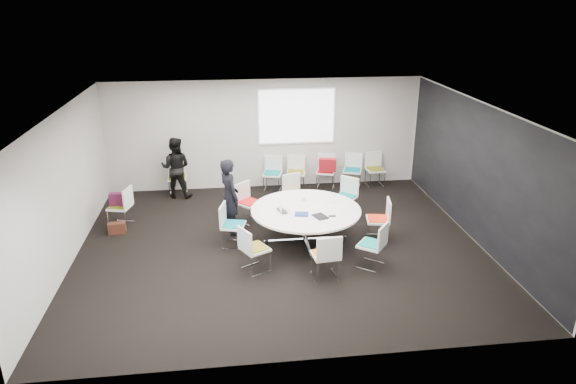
{
  "coord_description": "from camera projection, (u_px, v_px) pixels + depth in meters",
  "views": [
    {
      "loc": [
        -0.99,
        -9.24,
        4.76
      ],
      "look_at": [
        0.2,
        0.4,
        1.0
      ],
      "focal_mm": 32.0,
      "sensor_mm": 36.0,
      "label": 1
    }
  ],
  "objects": [
    {
      "name": "chair_back_a",
      "position": [
        272.0,
        180.0,
        13.23
      ],
      "size": [
        0.56,
        0.55,
        0.88
      ],
      "rotation": [
        0.0,
        0.0,
        2.89
      ],
      "color": "silver",
      "rests_on": "ground"
    },
    {
      "name": "chair_ring_a",
      "position": [
        378.0,
        227.0,
        10.55
      ],
      "size": [
        0.52,
        0.53,
        0.88
      ],
      "rotation": [
        0.0,
        0.0,
        1.4
      ],
      "color": "silver",
      "rests_on": "ground"
    },
    {
      "name": "red_jacket",
      "position": [
        328.0,
        165.0,
        13.02
      ],
      "size": [
        0.46,
        0.26,
        0.36
      ],
      "primitive_type": "cube",
      "rotation": [
        0.17,
        0.0,
        -0.23
      ],
      "color": "#AB151D",
      "rests_on": "chair_back_c"
    },
    {
      "name": "notebook_black",
      "position": [
        320.0,
        216.0,
        9.91
      ],
      "size": [
        0.32,
        0.36,
        0.02
      ],
      "primitive_type": "cube",
      "rotation": [
        0.0,
        0.0,
        0.38
      ],
      "color": "black",
      "rests_on": "conference_table"
    },
    {
      "name": "chair_ring_b",
      "position": [
        345.0,
        204.0,
        11.7
      ],
      "size": [
        0.64,
        0.64,
        0.88
      ],
      "rotation": [
        0.0,
        0.0,
        2.43
      ],
      "color": "silver",
      "rests_on": "ground"
    },
    {
      "name": "brown_bag",
      "position": [
        117.0,
        228.0,
        10.87
      ],
      "size": [
        0.37,
        0.2,
        0.24
      ],
      "primitive_type": "cube",
      "rotation": [
        0.0,
        0.0,
        0.1
      ],
      "color": "#401E14",
      "rests_on": "ground"
    },
    {
      "name": "chair_back_b",
      "position": [
        296.0,
        179.0,
        13.29
      ],
      "size": [
        0.52,
        0.51,
        0.88
      ],
      "rotation": [
        0.0,
        0.0,
        2.98
      ],
      "color": "silver",
      "rests_on": "ground"
    },
    {
      "name": "maroon_bag",
      "position": [
        119.0,
        199.0,
        11.06
      ],
      "size": [
        0.4,
        0.14,
        0.28
      ],
      "primitive_type": "cube",
      "rotation": [
        0.0,
        0.0,
        -0.01
      ],
      "color": "#4B142F",
      "rests_on": "chair_spare_left"
    },
    {
      "name": "chair_ring_e",
      "position": [
        233.0,
        233.0,
        10.29
      ],
      "size": [
        0.55,
        0.55,
        0.88
      ],
      "rotation": [
        0.0,
        0.0,
        4.47
      ],
      "color": "silver",
      "rests_on": "ground"
    },
    {
      "name": "chair_ring_c",
      "position": [
        295.0,
        201.0,
        11.9
      ],
      "size": [
        0.59,
        0.58,
        0.88
      ],
      "rotation": [
        0.0,
        0.0,
        3.49
      ],
      "color": "silver",
      "rests_on": "ground"
    },
    {
      "name": "person_main",
      "position": [
        230.0,
        197.0,
        10.65
      ],
      "size": [
        0.59,
        0.7,
        1.64
      ],
      "primitive_type": "imported",
      "rotation": [
        0.0,
        0.0,
        1.97
      ],
      "color": "black",
      "rests_on": "ground"
    },
    {
      "name": "conference_table",
      "position": [
        306.0,
        218.0,
        10.35
      ],
      "size": [
        2.21,
        2.21,
        0.73
      ],
      "color": "silver",
      "rests_on": "ground"
    },
    {
      "name": "chair_ring_g",
      "position": [
        325.0,
        264.0,
        9.12
      ],
      "size": [
        0.51,
        0.5,
        0.88
      ],
      "rotation": [
        0.0,
        0.0,
        6.4
      ],
      "color": "silver",
      "rests_on": "ground"
    },
    {
      "name": "chair_back_c",
      "position": [
        326.0,
        178.0,
        13.39
      ],
      "size": [
        0.58,
        0.57,
        0.88
      ],
      "rotation": [
        0.0,
        0.0,
        2.83
      ],
      "color": "silver",
      "rests_on": "ground"
    },
    {
      "name": "papers_right",
      "position": [
        326.0,
        201.0,
        10.65
      ],
      "size": [
        0.35,
        0.37,
        0.0
      ],
      "primitive_type": "cube",
      "rotation": [
        0.0,
        0.0,
        0.89
      ],
      "color": "silver",
      "rests_on": "conference_table"
    },
    {
      "name": "person_back",
      "position": [
        176.0,
        168.0,
        12.62
      ],
      "size": [
        0.84,
        0.71,
        1.53
      ],
      "primitive_type": "imported",
      "rotation": [
        0.0,
        0.0,
        2.95
      ],
      "color": "black",
      "rests_on": "ground"
    },
    {
      "name": "room_shell",
      "position": [
        285.0,
        180.0,
        9.89
      ],
      "size": [
        8.08,
        7.08,
        2.88
      ],
      "color": "black",
      "rests_on": "ground"
    },
    {
      "name": "papers_front",
      "position": [
        340.0,
        207.0,
        10.37
      ],
      "size": [
        0.35,
        0.29,
        0.0
      ],
      "primitive_type": "cube",
      "rotation": [
        0.0,
        0.0,
        -0.3
      ],
      "color": "silver",
      "rests_on": "conference_table"
    },
    {
      "name": "chair_back_d",
      "position": [
        352.0,
        177.0,
        13.46
      ],
      "size": [
        0.58,
        0.58,
        0.88
      ],
      "rotation": [
        0.0,
        0.0,
        2.8
      ],
      "color": "silver",
      "rests_on": "ground"
    },
    {
      "name": "chair_spare_left",
      "position": [
        122.0,
        214.0,
        11.19
      ],
      "size": [
        0.55,
        0.56,
        0.88
      ],
      "rotation": [
        0.0,
        0.0,
        1.32
      ],
      "color": "silver",
      "rests_on": "ground"
    },
    {
      "name": "phone",
      "position": [
        332.0,
        216.0,
        9.94
      ],
      "size": [
        0.14,
        0.08,
        0.01
      ],
      "primitive_type": "cube",
      "rotation": [
        0.0,
        0.0,
        -0.06
      ],
      "color": "black",
      "rests_on": "conference_table"
    },
    {
      "name": "chair_ring_d",
      "position": [
        249.0,
        210.0,
        11.4
      ],
      "size": [
        0.64,
        0.64,
        0.88
      ],
      "rotation": [
        0.0,
        0.0,
        3.89
      ],
      "color": "silver",
      "rests_on": "ground"
    },
    {
      "name": "laptop_lid",
      "position": [
        280.0,
        205.0,
        10.15
      ],
      "size": [
        0.04,
        0.3,
        0.22
      ],
      "primitive_type": "cube",
      "rotation": [
        0.0,
        0.0,
        1.65
      ],
      "color": "silver",
      "rests_on": "conference_table"
    },
    {
      "name": "chair_ring_h",
      "position": [
        372.0,
        253.0,
        9.5
      ],
      "size": [
        0.64,
        0.64,
        0.88
      ],
      "rotation": [
        0.0,
        0.0,
        7.2
      ],
      "color": "silver",
      "rests_on": "ground"
    },
    {
      "name": "tablet_folio",
      "position": [
        301.0,
        214.0,
        10.01
      ],
      "size": [
        0.29,
        0.25,
        0.03
      ],
      "primitive_type": "cube",
      "rotation": [
        0.0,
        0.0,
        -0.19
      ],
      "color": "navy",
      "rests_on": "conference_table"
    },
    {
      "name": "chair_person_back",
      "position": [
        178.0,
        184.0,
        12.95
      ],
      "size": [
        0.48,
        0.46,
        0.88
      ],
      "rotation": [
        0.0,
        0.0,
        3.18
      ],
      "color": "silver",
      "rests_on": "ground"
    },
    {
      "name": "laptop",
      "position": [
        284.0,
        210.0,
        10.18
      ],
      "size": [
        0.29,
        0.37,
        0.03
      ],
      "primitive_type": "imported",
      "rotation": [
        0.0,
        0.0,
        1.87
      ],
      "color": "#333338",
      "rests_on": "conference_table"
    },
    {
      "name": "cup",
      "position": [
        304.0,
        199.0,
        10.68
      ],
      "size": [
        0.08,
        0.08,
        0.09
      ],
      "primitive_type": "cylinder",
      "color": "white",
      "rests_on": "conference_table"
    },
    {
      "name": "chair_ring_f",
      "position": [
        254.0,
        257.0,
        9.35
      ],
      "size": [
        0.61,
        0.62,
        0.88
      ],
      "rotation": [
        0.0,
        0.0,
        5.21
      ],
      "color": "silver",
      "rests_on": "ground"
    },
    {
      "name": "chair_back_e",
      "position": [
        375.0,
        176.0,
        13.54
      ],
      "size": [
        0.48,
        0.47,
        0.88
      ],
      "rotation": [
        0.0,
        0.0,
        3.2
      ],
      "color": "silver",
      "rests_on": "ground"
    },
    {
      "name": "projection_screen",
      "position": [
        297.0,
        117.0,
        13.01
      ],
      "size": [
        1.9,
        0.03,
        1.35
      ],
      "primitive_type": "cube",
      "color": "white",
      "rests_on": "room_shell"
    }
  ]
}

